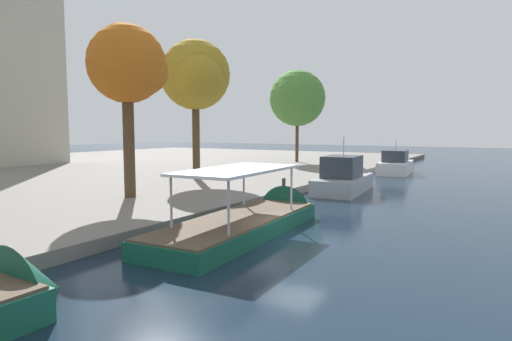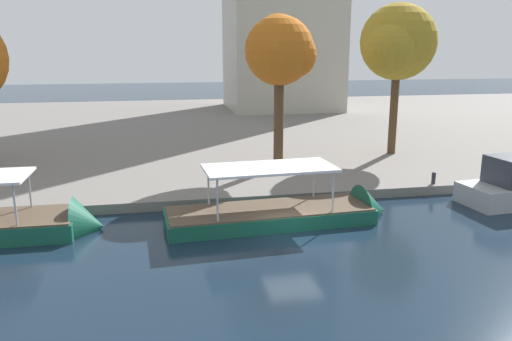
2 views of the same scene
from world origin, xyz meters
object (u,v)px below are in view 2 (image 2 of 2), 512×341
(mooring_bollard_0, at_px, (434,177))
(tree_1, at_px, (396,46))
(tour_boat_2, at_px, (292,215))
(tree_4, at_px, (282,50))

(mooring_bollard_0, relative_size, tree_1, 0.06)
(tour_boat_2, height_order, tree_1, tree_1)
(tour_boat_2, xyz_separation_m, tree_4, (1.69, 9.55, 8.22))
(tour_boat_2, distance_m, tree_4, 12.72)
(mooring_bollard_0, bearing_deg, tree_4, 143.19)
(tree_1, bearing_deg, mooring_bollard_0, -97.86)
(tour_boat_2, bearing_deg, mooring_bollard_0, 15.96)
(tour_boat_2, xyz_separation_m, mooring_bollard_0, (9.85, 3.44, 0.66))
(mooring_bollard_0, height_order, tree_1, tree_1)
(mooring_bollard_0, xyz_separation_m, tree_1, (1.18, 8.56, 7.85))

